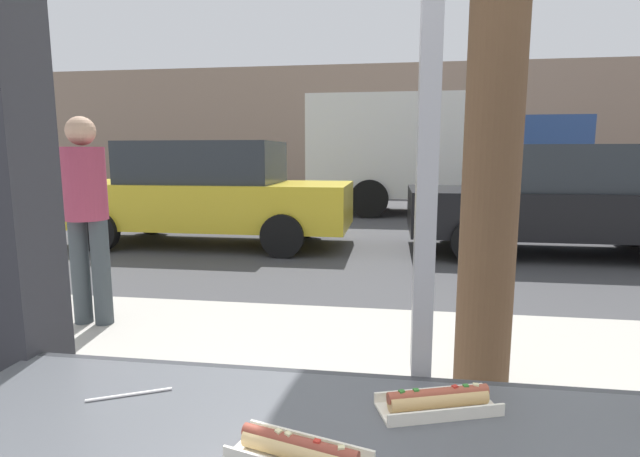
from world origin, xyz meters
name	(u,v)px	position (x,y,z in m)	size (l,w,h in m)	color
ground_plane	(395,234)	(0.00, 8.00, 0.00)	(60.00, 60.00, 0.00)	#424244
sidewalk_strip	(401,396)	(0.00, 1.60, 0.08)	(16.00, 2.80, 0.16)	#B2ADA3
window_wall	(432,6)	(0.00, 0.08, 1.85)	(2.92, 0.20, 2.90)	#2D2D33
building_facade_far	(395,130)	(0.00, 18.03, 2.38)	(28.00, 1.20, 4.77)	gray
hotdog_tray_near	(299,451)	(-0.24, -0.35, 0.97)	(0.28, 0.17, 0.05)	silver
hotdog_tray_far	(438,400)	(0.03, -0.12, 0.97)	(0.28, 0.18, 0.05)	silver
loose_straw	(129,395)	(-0.68, -0.16, 0.95)	(0.01, 0.01, 0.19)	white
parked_car_yellow	(207,193)	(-3.10, 6.52, 0.86)	(4.68, 1.89, 1.70)	gold
parked_car_black	(563,199)	(2.44, 6.52, 0.83)	(4.51, 1.97, 1.63)	black
box_truck	(434,150)	(0.93, 11.40, 1.58)	(6.40, 2.44, 2.89)	silver
pedestrian	(86,208)	(-2.43, 2.30, 1.09)	(0.32, 0.32, 1.63)	#3C4448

